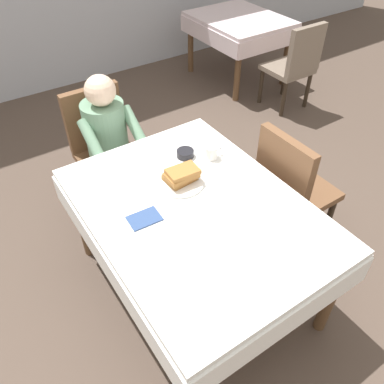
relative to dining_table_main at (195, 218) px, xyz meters
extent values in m
plane|color=brown|center=(0.00, 0.00, -0.65)|extent=(14.00, 14.00, 0.00)
cube|color=white|center=(0.00, 0.00, 0.07)|extent=(1.10, 1.50, 0.04)
cube|color=white|center=(0.00, -0.76, -0.04)|extent=(1.10, 0.01, 0.18)
cube|color=white|center=(0.00, 0.76, -0.04)|extent=(1.10, 0.01, 0.18)
cube|color=white|center=(-0.56, 0.00, -0.04)|extent=(0.01, 1.50, 0.18)
cube|color=white|center=(0.56, 0.00, -0.04)|extent=(0.01, 1.50, 0.18)
cylinder|color=brown|center=(0.47, -0.67, -0.30)|extent=(0.07, 0.07, 0.70)
cylinder|color=brown|center=(-0.47, 0.67, -0.30)|extent=(0.07, 0.07, 0.70)
cylinder|color=brown|center=(0.47, 0.67, -0.30)|extent=(0.07, 0.07, 0.70)
cube|color=brown|center=(-0.06, 1.07, -0.23)|extent=(0.44, 0.44, 0.05)
cube|color=brown|center=(-0.06, 1.27, 0.04)|extent=(0.44, 0.06, 0.48)
cylinder|color=#2D2319|center=(0.12, 0.89, -0.45)|extent=(0.04, 0.04, 0.40)
cylinder|color=#2D2319|center=(-0.24, 0.89, -0.45)|extent=(0.04, 0.04, 0.40)
cylinder|color=#2D2319|center=(0.12, 1.25, -0.45)|extent=(0.04, 0.04, 0.40)
cylinder|color=#2D2319|center=(-0.24, 1.25, -0.45)|extent=(0.04, 0.04, 0.40)
cylinder|color=gray|center=(-0.06, 1.05, 0.03)|extent=(0.30, 0.30, 0.46)
sphere|color=beige|center=(-0.06, 1.03, 0.36)|extent=(0.21, 0.21, 0.21)
cylinder|color=gray|center=(0.10, 0.91, 0.10)|extent=(0.08, 0.29, 0.23)
cylinder|color=gray|center=(-0.22, 0.91, 0.10)|extent=(0.08, 0.29, 0.23)
cylinder|color=#383D51|center=(0.02, 0.87, -0.43)|extent=(0.10, 0.10, 0.45)
cylinder|color=#383D51|center=(-0.14, 0.87, -0.43)|extent=(0.10, 0.10, 0.45)
cube|color=brown|center=(0.87, 0.00, -0.23)|extent=(0.44, 0.44, 0.05)
cube|color=brown|center=(0.67, 0.00, 0.04)|extent=(0.06, 0.44, 0.48)
cylinder|color=#2D2319|center=(1.05, 0.18, -0.45)|extent=(0.04, 0.04, 0.40)
cylinder|color=#2D2319|center=(1.05, -0.18, -0.45)|extent=(0.04, 0.04, 0.40)
cylinder|color=#2D2319|center=(0.69, 0.18, -0.45)|extent=(0.04, 0.04, 0.40)
cylinder|color=#2D2319|center=(0.69, -0.18, -0.45)|extent=(0.04, 0.04, 0.40)
cylinder|color=white|center=(0.04, 0.21, 0.10)|extent=(0.28, 0.28, 0.02)
cube|color=#A36B33|center=(0.04, 0.23, 0.12)|extent=(0.18, 0.15, 0.03)
cube|color=#A36B33|center=(0.04, 0.21, 0.15)|extent=(0.18, 0.12, 0.03)
cube|color=#A36B33|center=(0.05, 0.20, 0.18)|extent=(0.19, 0.13, 0.02)
cylinder|color=white|center=(0.33, 0.31, 0.13)|extent=(0.08, 0.08, 0.08)
torus|color=white|center=(0.38, 0.31, 0.14)|extent=(0.05, 0.01, 0.05)
cylinder|color=black|center=(0.21, 0.42, 0.11)|extent=(0.11, 0.11, 0.04)
cube|color=silver|center=(-0.15, 0.19, 0.09)|extent=(0.02, 0.18, 0.00)
cube|color=silver|center=(0.23, 0.19, 0.09)|extent=(0.02, 0.20, 0.00)
cube|color=silver|center=(0.05, -0.12, 0.09)|extent=(0.15, 0.04, 0.00)
cube|color=#334C7F|center=(-0.28, 0.07, 0.09)|extent=(0.18, 0.13, 0.01)
cube|color=silver|center=(2.21, 2.34, 0.07)|extent=(0.90, 1.10, 0.04)
cube|color=silver|center=(2.21, 1.78, -0.04)|extent=(0.90, 0.01, 0.18)
cube|color=silver|center=(2.21, 2.90, -0.04)|extent=(0.90, 0.01, 0.18)
cube|color=silver|center=(1.76, 2.34, -0.04)|extent=(0.01, 1.10, 0.18)
cube|color=silver|center=(2.67, 2.34, -0.04)|extent=(0.01, 1.10, 0.18)
cylinder|color=brown|center=(1.84, 1.87, -0.30)|extent=(0.07, 0.07, 0.70)
cylinder|color=brown|center=(2.58, 1.87, -0.30)|extent=(0.07, 0.07, 0.70)
cylinder|color=brown|center=(1.84, 2.81, -0.30)|extent=(0.07, 0.07, 0.70)
cylinder|color=brown|center=(2.58, 2.81, -0.30)|extent=(0.07, 0.07, 0.70)
cube|color=#7A6B5B|center=(2.21, 1.49, -0.23)|extent=(0.44, 0.44, 0.05)
cube|color=#7A6B5B|center=(2.21, 1.29, 0.04)|extent=(0.44, 0.06, 0.48)
cylinder|color=#2D2319|center=(2.03, 1.67, -0.45)|extent=(0.04, 0.04, 0.40)
cylinder|color=#2D2319|center=(2.39, 1.67, -0.45)|extent=(0.04, 0.04, 0.40)
cylinder|color=#2D2319|center=(2.03, 1.31, -0.45)|extent=(0.04, 0.04, 0.40)
cylinder|color=#2D2319|center=(2.39, 1.31, -0.45)|extent=(0.04, 0.04, 0.40)
camera|label=1|loc=(-0.88, -1.28, 1.58)|focal=36.61mm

